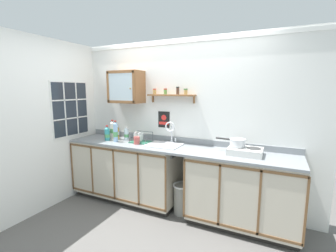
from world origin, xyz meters
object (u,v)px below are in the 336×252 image
Objects in this scene: bottle_juice_amber_2 at (117,133)px; bottle_detergent_teal_0 at (107,134)px; mug at (137,140)px; hot_plate_stove at (245,151)px; bottle_water_clear_4 at (126,134)px; wall_cabinet at (126,87)px; saucepan at (237,142)px; sink at (164,147)px; bottle_opaque_white_3 at (113,130)px; trash_bin at (182,198)px; dish_rack at (140,140)px; warning_sign at (164,120)px; bottle_water_blue_1 at (116,132)px.

bottle_detergent_teal_0 is at bearing -126.87° from bottle_juice_amber_2.
hot_plate_stove is at bearing 3.96° from mug.
bottle_water_clear_4 is at bearing 178.21° from hot_plate_stove.
hot_plate_stove is 1.85× the size of bottle_water_clear_4.
wall_cabinet is (0.23, 0.21, 0.72)m from bottle_detergent_teal_0.
bottle_water_clear_4 is (-1.68, 0.03, -0.04)m from saucepan.
sink reaches higher than bottle_opaque_white_3.
mug is at bearing -176.04° from hot_plate_stove.
trash_bin is (1.27, -0.13, -0.85)m from bottle_opaque_white_3.
mug is (-1.49, -0.10, 0.01)m from hot_plate_stove.
bottle_detergent_teal_0 reaches higher than dish_rack.
bottle_opaque_white_3 is at bearing 178.56° from saucepan.
wall_cabinet reaches higher than hot_plate_stove.
bottle_opaque_white_3 is 0.71× the size of trash_bin.
saucepan is (-0.10, 0.02, 0.10)m from hot_plate_stove.
saucepan is at bearing 6.91° from trash_bin.
mug is at bearing -124.71° from warning_sign.
sink is 1.98× the size of warning_sign.
bottle_water_blue_1 is (0.18, -0.02, 0.04)m from bottle_detergent_teal_0.
bottle_water_blue_1 is 1.37m from trash_bin.
wall_cabinet is at bearing 78.04° from bottle_water_blue_1.
warning_sign reaches higher than dish_rack.
warning_sign is (-0.13, 0.25, 0.35)m from sink.
bottle_water_clear_4 is at bearing 171.25° from dish_rack.
bottle_detergent_teal_0 is 0.19m from bottle_water_blue_1.
wall_cabinet reaches higher than trash_bin.
mug is 0.86m from wall_cabinet.
sink is at bearing 0.46° from dish_rack.
sink is at bearing 179.18° from hot_plate_stove.
bottle_detergent_teal_0 is (-2.04, -0.09, 0.06)m from hot_plate_stove.
bottle_juice_amber_2 reaches higher than bottle_detergent_teal_0.
wall_cabinet is at bearing 145.03° from mug.
dish_rack is at bearing -1.88° from bottle_juice_amber_2.
bottle_juice_amber_2 is at bearing -21.88° from bottle_opaque_white_3.
sink is at bearing -3.36° from bottle_opaque_white_3.
warning_sign reaches higher than saucepan.
bottle_water_blue_1 is 0.38m from mug.
bottle_opaque_white_3 is at bearing 174.04° from trash_bin.
saucepan is at bearing -1.12° from bottle_water_clear_4.
dish_rack is at bearing 174.13° from trash_bin.
bottle_water_blue_1 is 0.28m from bottle_opaque_white_3.
sink is 1.01m from saucepan.
warning_sign reaches higher than bottle_opaque_white_3.
hot_plate_stove is 1.97m from wall_cabinet.
hot_plate_stove is at bearing 2.50° from bottle_detergent_teal_0.
hot_plate_stove is 1.65× the size of warning_sign.
trash_bin is (1.25, 0.03, -0.81)m from bottle_detergent_teal_0.
bottle_juice_amber_2 is at bearing -146.52° from wall_cabinet.
bottle_opaque_white_3 reaches higher than dish_rack.
sink is 1.60× the size of bottle_opaque_white_3.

